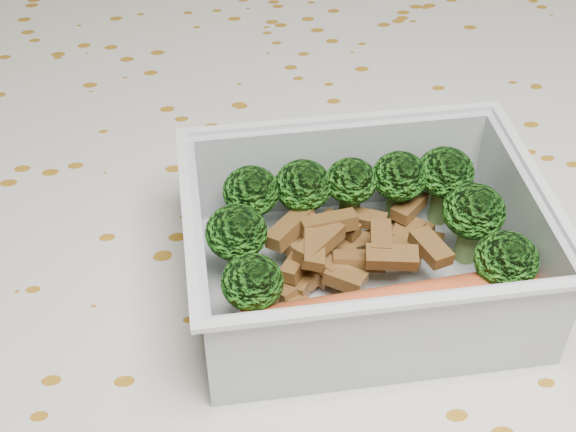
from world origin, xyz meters
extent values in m
cube|color=brown|center=(0.00, 0.00, 0.73)|extent=(1.40, 0.90, 0.04)
cube|color=beige|center=(0.00, 0.00, 0.75)|extent=(1.46, 0.96, 0.01)
cube|color=silver|center=(0.04, -0.04, 0.76)|extent=(0.16, 0.13, 0.00)
cube|color=silver|center=(0.04, 0.02, 0.79)|extent=(0.16, 0.01, 0.05)
cube|color=silver|center=(0.04, -0.10, 0.79)|extent=(0.16, 0.01, 0.05)
cube|color=silver|center=(0.12, -0.03, 0.79)|extent=(0.01, 0.11, 0.05)
cube|color=silver|center=(-0.04, -0.04, 0.79)|extent=(0.01, 0.11, 0.05)
cube|color=silver|center=(0.04, 0.03, 0.81)|extent=(0.17, 0.01, 0.00)
cube|color=silver|center=(0.04, -0.10, 0.81)|extent=(0.17, 0.01, 0.00)
cube|color=silver|center=(0.12, -0.03, 0.81)|extent=(0.01, 0.12, 0.00)
cube|color=silver|center=(-0.04, -0.04, 0.81)|extent=(0.01, 0.12, 0.00)
cylinder|color=#608C3F|center=(-0.01, 0.00, 0.77)|extent=(0.01, 0.01, 0.02)
ellipsoid|color=#2D7D19|center=(-0.01, 0.00, 0.79)|extent=(0.03, 0.03, 0.02)
cylinder|color=#608C3F|center=(0.02, 0.00, 0.77)|extent=(0.01, 0.01, 0.02)
ellipsoid|color=#2D7D19|center=(0.02, 0.00, 0.79)|extent=(0.03, 0.03, 0.03)
cylinder|color=#608C3F|center=(0.04, 0.00, 0.77)|extent=(0.01, 0.01, 0.02)
ellipsoid|color=#2D7D19|center=(0.04, 0.00, 0.79)|extent=(0.03, 0.03, 0.02)
cylinder|color=#608C3F|center=(0.07, 0.00, 0.77)|extent=(0.01, 0.01, 0.02)
ellipsoid|color=#2D7D19|center=(0.07, 0.00, 0.79)|extent=(0.03, 0.03, 0.02)
cylinder|color=#608C3F|center=(0.09, 0.00, 0.77)|extent=(0.01, 0.01, 0.02)
ellipsoid|color=#2D7D19|center=(0.09, 0.00, 0.79)|extent=(0.03, 0.03, 0.03)
cylinder|color=#608C3F|center=(-0.02, -0.03, 0.77)|extent=(0.01, 0.01, 0.02)
ellipsoid|color=#2D7D19|center=(-0.02, -0.03, 0.79)|extent=(0.03, 0.03, 0.03)
cylinder|color=#608C3F|center=(0.10, -0.03, 0.77)|extent=(0.01, 0.01, 0.02)
ellipsoid|color=#2D7D19|center=(0.10, -0.03, 0.79)|extent=(0.03, 0.03, 0.03)
cylinder|color=#608C3F|center=(-0.01, -0.06, 0.77)|extent=(0.01, 0.01, 0.02)
ellipsoid|color=#2D7D19|center=(-0.01, -0.06, 0.79)|extent=(0.03, 0.03, 0.02)
cylinder|color=#608C3F|center=(0.10, -0.06, 0.77)|extent=(0.01, 0.01, 0.02)
ellipsoid|color=#2D7D19|center=(0.10, -0.06, 0.79)|extent=(0.03, 0.03, 0.03)
cube|color=brown|center=(0.07, -0.02, 0.77)|extent=(0.03, 0.03, 0.01)
cube|color=brown|center=(0.03, -0.02, 0.78)|extent=(0.03, 0.01, 0.01)
cube|color=brown|center=(0.05, -0.03, 0.78)|extent=(0.01, 0.02, 0.01)
cube|color=brown|center=(0.04, -0.01, 0.77)|extent=(0.02, 0.02, 0.01)
cube|color=brown|center=(0.07, -0.02, 0.77)|extent=(0.03, 0.02, 0.01)
cube|color=brown|center=(0.02, -0.03, 0.78)|extent=(0.01, 0.03, 0.01)
cube|color=brown|center=(0.05, -0.01, 0.77)|extent=(0.02, 0.01, 0.01)
cube|color=brown|center=(0.04, -0.04, 0.77)|extent=(0.03, 0.01, 0.01)
cube|color=brown|center=(0.00, -0.04, 0.77)|extent=(0.03, 0.02, 0.01)
cube|color=brown|center=(0.05, -0.01, 0.78)|extent=(0.02, 0.02, 0.01)
cube|color=brown|center=(0.02, -0.03, 0.78)|extent=(0.03, 0.03, 0.01)
cube|color=brown|center=(0.04, -0.03, 0.77)|extent=(0.01, 0.02, 0.01)
cube|color=brown|center=(0.07, -0.02, 0.77)|extent=(0.02, 0.02, 0.01)
cube|color=brown|center=(0.06, -0.02, 0.77)|extent=(0.02, 0.02, 0.01)
cube|color=brown|center=(0.01, -0.02, 0.78)|extent=(0.03, 0.03, 0.01)
cube|color=brown|center=(0.00, -0.05, 0.76)|extent=(0.03, 0.03, 0.01)
cube|color=brown|center=(0.02, -0.02, 0.78)|extent=(0.01, 0.02, 0.01)
cube|color=brown|center=(0.01, -0.03, 0.77)|extent=(0.02, 0.03, 0.01)
cube|color=brown|center=(0.04, 0.00, 0.77)|extent=(0.03, 0.03, 0.01)
cube|color=brown|center=(0.03, -0.05, 0.77)|extent=(0.02, 0.02, 0.01)
cube|color=brown|center=(0.01, -0.04, 0.77)|extent=(0.02, 0.02, 0.01)
cube|color=brown|center=(0.03, -0.03, 0.77)|extent=(0.02, 0.02, 0.01)
cube|color=brown|center=(0.07, -0.01, 0.76)|extent=(0.02, 0.02, 0.01)
cube|color=brown|center=(0.05, -0.04, 0.78)|extent=(0.03, 0.02, 0.01)
cube|color=brown|center=(0.01, -0.04, 0.77)|extent=(0.02, 0.02, 0.01)
cube|color=brown|center=(0.01, -0.03, 0.77)|extent=(0.02, 0.03, 0.01)
cube|color=brown|center=(0.02, -0.03, 0.77)|extent=(0.02, 0.02, 0.01)
cube|color=brown|center=(0.02, 0.00, 0.77)|extent=(0.02, 0.01, 0.01)
cube|color=brown|center=(0.07, 0.00, 0.78)|extent=(0.02, 0.02, 0.01)
cube|color=brown|center=(0.06, -0.04, 0.78)|extent=(0.02, 0.01, 0.01)
cube|color=brown|center=(0.07, -0.04, 0.78)|extent=(0.02, 0.03, 0.01)
cylinder|color=#D35429|center=(0.05, -0.07, 0.78)|extent=(0.13, 0.03, 0.02)
sphere|color=#D35429|center=(0.11, -0.07, 0.78)|extent=(0.02, 0.02, 0.02)
sphere|color=#D35429|center=(-0.01, -0.08, 0.78)|extent=(0.02, 0.02, 0.02)
camera|label=1|loc=(-0.03, -0.30, 1.05)|focal=50.00mm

